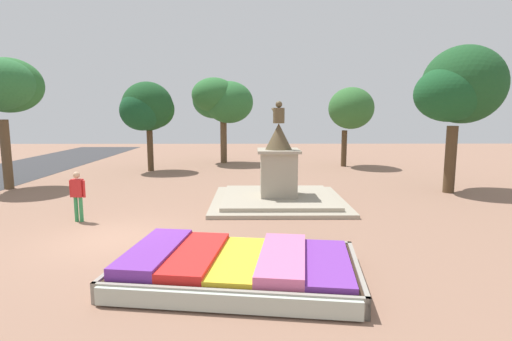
# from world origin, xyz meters

# --- Properties ---
(ground_plane) EXTENTS (73.89, 73.89, 0.00)m
(ground_plane) POSITION_xyz_m (0.00, 0.00, 0.00)
(ground_plane) COLOR #8C6651
(flower_planter) EXTENTS (5.84, 4.05, 0.68)m
(flower_planter) POSITION_xyz_m (3.78, -2.97, 0.29)
(flower_planter) COLOR #38281C
(flower_planter) RESTS_ON ground_plane
(statue_monument) EXTENTS (5.55, 5.55, 4.28)m
(statue_monument) POSITION_xyz_m (5.27, 4.92, 0.82)
(statue_monument) COLOR #9D937F
(statue_monument) RESTS_ON ground_plane
(pedestrian_near_planter) EXTENTS (0.57, 0.26, 1.78)m
(pedestrian_near_planter) POSITION_xyz_m (-1.94, 1.98, 1.04)
(pedestrian_near_planter) COLOR #338C4C
(pedestrian_near_planter) RESTS_ON ground_plane
(park_tree_far_left) EXTENTS (3.11, 3.67, 5.53)m
(park_tree_far_left) POSITION_xyz_m (11.04, 16.32, 4.06)
(park_tree_far_left) COLOR #4C3823
(park_tree_far_left) RESTS_ON ground_plane
(park_tree_behind_statue) EXTENTS (4.35, 3.85, 6.97)m
(park_tree_behind_statue) POSITION_xyz_m (14.01, 7.49, 4.94)
(park_tree_behind_statue) COLOR #4C3823
(park_tree_behind_statue) RESTS_ON ground_plane
(park_tree_far_right) EXTENTS (4.57, 4.13, 6.33)m
(park_tree_far_right) POSITION_xyz_m (1.80, 18.31, 4.72)
(park_tree_far_right) COLOR brown
(park_tree_far_right) RESTS_ON ground_plane
(park_tree_street_side) EXTENTS (3.38, 3.91, 6.52)m
(park_tree_street_side) POSITION_xyz_m (-8.05, 8.41, 5.12)
(park_tree_street_side) COLOR brown
(park_tree_street_side) RESTS_ON ground_plane
(park_tree_mid_canopy) EXTENTS (3.31, 3.36, 5.76)m
(park_tree_mid_canopy) POSITION_xyz_m (-2.56, 14.17, 4.06)
(park_tree_mid_canopy) COLOR #4C3823
(park_tree_mid_canopy) RESTS_ON ground_plane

